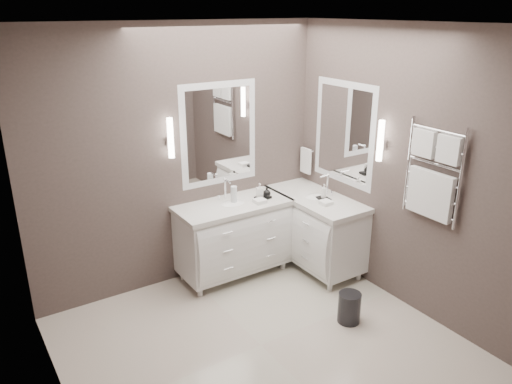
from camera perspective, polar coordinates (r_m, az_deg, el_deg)
floor at (r=4.62m, az=0.56°, el=-17.16°), size 3.20×3.00×0.01m
ceiling at (r=3.67m, az=0.72°, el=18.73°), size 3.20×3.00×0.01m
wall_back at (r=5.20m, az=-8.62°, el=3.82°), size 3.20×0.01×2.70m
wall_front at (r=2.94m, az=17.38°, el=-10.40°), size 3.20×0.01×2.70m
wall_left at (r=3.41m, az=-22.63°, el=-6.69°), size 0.01×3.00×2.70m
wall_right at (r=4.97m, az=16.25°, el=2.44°), size 0.01×3.00×2.70m
vanity_back at (r=5.46m, az=-2.61°, el=-4.84°), size 1.24×0.59×0.97m
vanity_right at (r=5.68m, az=6.72°, el=-3.94°), size 0.59×1.24×0.97m
mirror_back at (r=5.32m, az=-4.24°, el=6.62°), size 0.90×0.02×1.10m
mirror_right at (r=5.43m, az=10.01°, el=6.65°), size 0.02×0.90×1.10m
sconce_back at (r=5.01m, az=-9.73°, el=6.02°), size 0.06×0.06×0.40m
sconce_right at (r=4.98m, az=14.02°, el=5.62°), size 0.06×0.06×0.40m
towel_bar_corner at (r=5.92m, az=5.72°, el=3.64°), size 0.03×0.22×0.30m
towel_ladder at (r=4.68m, az=19.50°, el=1.52°), size 0.06×0.58×0.90m
waste_bin at (r=4.91m, az=10.61°, el=-12.85°), size 0.26×0.26×0.30m
amenity_tray_back at (r=5.44m, az=0.80°, el=-0.62°), size 0.18×0.14×0.02m
amenity_tray_right at (r=5.45m, az=7.72°, el=-0.76°), size 0.12×0.15×0.02m
water_bottle at (r=5.28m, az=-2.54°, el=-0.32°), size 0.08×0.08×0.19m
soap_bottle_a at (r=5.41m, az=0.42°, el=0.23°), size 0.08×0.09×0.15m
soap_bottle_b at (r=5.41m, az=1.25°, el=-0.00°), size 0.10×0.10×0.11m
soap_bottle_c at (r=5.42m, az=7.77°, el=0.10°), size 0.07×0.07×0.15m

